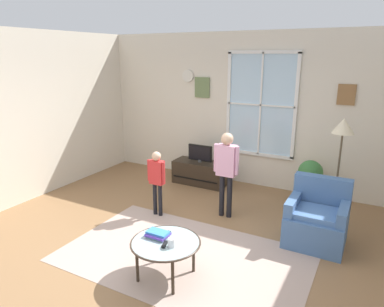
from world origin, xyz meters
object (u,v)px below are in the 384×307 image
(remote_near_books, at_px, (166,234))
(floor_lamp, at_px, (342,137))
(tv_stand, at_px, (200,173))
(television, at_px, (200,153))
(cup, at_px, (172,243))
(armchair, at_px, (317,220))
(remote_near_cup, at_px, (165,244))
(coffee_table, at_px, (166,244))
(potted_plant_by_window, at_px, (310,175))
(book_stack, at_px, (158,234))
(person_pink_shirt, at_px, (226,165))
(person_red_shirt, at_px, (157,176))

(remote_near_books, relative_size, floor_lamp, 0.09)
(tv_stand, relative_size, floor_lamp, 0.65)
(television, height_order, cup, television)
(television, height_order, armchair, armchair)
(remote_near_cup, bearing_deg, coffee_table, 115.31)
(remote_near_books, bearing_deg, cup, -44.89)
(coffee_table, xyz_separation_m, potted_plant_by_window, (1.03, 2.95, 0.09))
(book_stack, relative_size, remote_near_cup, 1.81)
(book_stack, bearing_deg, floor_lamp, 54.97)
(book_stack, distance_m, remote_near_cup, 0.21)
(person_pink_shirt, height_order, potted_plant_by_window, person_pink_shirt)
(television, relative_size, remote_near_cup, 3.51)
(book_stack, relative_size, floor_lamp, 0.16)
(coffee_table, bearing_deg, tv_stand, 109.86)
(armchair, distance_m, potted_plant_by_window, 1.37)
(book_stack, xyz_separation_m, potted_plant_by_window, (1.17, 2.90, 0.03))
(television, height_order, floor_lamp, floor_lamp)
(tv_stand, xyz_separation_m, television, (-0.00, -0.00, 0.41))
(tv_stand, xyz_separation_m, cup, (1.16, -2.95, 0.28))
(tv_stand, relative_size, person_pink_shirt, 0.78)
(remote_near_cup, bearing_deg, tv_stand, 109.99)
(book_stack, height_order, person_pink_shirt, person_pink_shirt)
(floor_lamp, bearing_deg, book_stack, -125.03)
(remote_near_books, bearing_deg, tv_stand, 109.29)
(remote_near_books, xyz_separation_m, person_red_shirt, (-0.91, 1.17, 0.20))
(coffee_table, height_order, cup, cup)
(book_stack, relative_size, person_red_shirt, 0.24)
(person_red_shirt, bearing_deg, television, 91.92)
(coffee_table, height_order, remote_near_books, remote_near_books)
(remote_near_cup, xyz_separation_m, floor_lamp, (1.48, 2.46, 0.89))
(armchair, height_order, book_stack, armchair)
(book_stack, distance_m, remote_near_books, 0.11)
(television, distance_m, person_red_shirt, 1.58)
(armchair, bearing_deg, potted_plant_by_window, 104.77)
(coffee_table, bearing_deg, television, 109.87)
(armchair, bearing_deg, book_stack, -133.69)
(person_red_shirt, height_order, floor_lamp, floor_lamp)
(tv_stand, height_order, floor_lamp, floor_lamp)
(coffee_table, bearing_deg, remote_near_books, 120.21)
(tv_stand, distance_m, floor_lamp, 2.83)
(armchair, distance_m, person_pink_shirt, 1.51)
(remote_near_cup, distance_m, person_pink_shirt, 1.89)
(coffee_table, bearing_deg, potted_plant_by_window, 70.70)
(potted_plant_by_window, bearing_deg, coffee_table, -109.30)
(tv_stand, bearing_deg, coffee_table, -70.14)
(book_stack, xyz_separation_m, person_red_shirt, (-0.85, 1.26, 0.18))
(person_pink_shirt, bearing_deg, television, 132.71)
(tv_stand, xyz_separation_m, potted_plant_by_window, (2.08, 0.06, 0.29))
(book_stack, xyz_separation_m, remote_near_cup, (0.17, -0.12, -0.03))
(armchair, distance_m, book_stack, 2.20)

